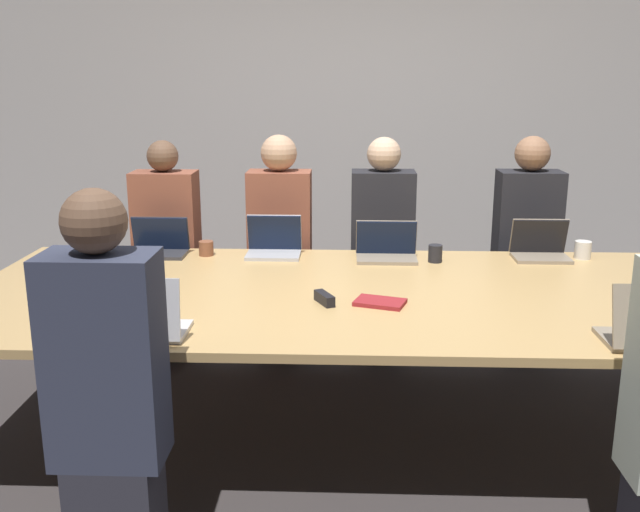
# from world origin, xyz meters

# --- Properties ---
(ground_plane) EXTENTS (24.00, 24.00, 0.00)m
(ground_plane) POSITION_xyz_m (0.00, 0.00, 0.00)
(ground_plane) COLOR #383333
(curtain_wall) EXTENTS (12.00, 0.06, 2.80)m
(curtain_wall) POSITION_xyz_m (0.00, 2.37, 1.40)
(curtain_wall) COLOR #BCB7B2
(curtain_wall) RESTS_ON ground_plane
(conference_table) EXTENTS (3.92, 1.68, 0.78)m
(conference_table) POSITION_xyz_m (0.00, 0.00, 0.73)
(conference_table) COLOR tan
(conference_table) RESTS_ON ground_plane
(laptop_far_center) EXTENTS (0.35, 0.22, 0.22)m
(laptop_far_center) POSITION_xyz_m (0.16, 0.63, 0.84)
(laptop_far_center) COLOR gray
(laptop_far_center) RESTS_ON conference_table
(person_far_center) EXTENTS (0.40, 0.24, 1.44)m
(person_far_center) POSITION_xyz_m (0.16, 1.09, 0.70)
(person_far_center) COLOR #2D2D38
(person_far_center) RESTS_ON ground_plane
(cup_far_center) EXTENTS (0.08, 0.08, 0.10)m
(cup_far_center) POSITION_xyz_m (0.44, 0.57, 0.83)
(cup_far_center) COLOR #232328
(cup_far_center) RESTS_ON conference_table
(laptop_far_right) EXTENTS (0.32, 0.23, 0.23)m
(laptop_far_right) POSITION_xyz_m (1.06, 0.69, 0.84)
(laptop_far_right) COLOR gray
(laptop_far_right) RESTS_ON conference_table
(person_far_right) EXTENTS (0.40, 0.24, 1.45)m
(person_far_right) POSITION_xyz_m (1.09, 1.13, 0.71)
(person_far_right) COLOR #2D2D38
(person_far_right) RESTS_ON ground_plane
(cup_far_right) EXTENTS (0.09, 0.09, 0.10)m
(cup_far_right) POSITION_xyz_m (1.31, 0.69, 0.83)
(cup_far_right) COLOR white
(cup_far_right) RESTS_ON conference_table
(laptop_near_left) EXTENTS (0.33, 0.26, 0.27)m
(laptop_near_left) POSITION_xyz_m (-0.88, -0.69, 0.85)
(laptop_near_left) COLOR silver
(laptop_near_left) RESTS_ON conference_table
(person_near_left) EXTENTS (0.40, 0.24, 1.45)m
(person_near_left) POSITION_xyz_m (-0.92, -1.07, 0.71)
(person_near_left) COLOR #2D2D38
(person_near_left) RESTS_ON ground_plane
(cup_near_left) EXTENTS (0.07, 0.07, 0.08)m
(cup_near_left) POSITION_xyz_m (-1.13, -0.59, 0.82)
(cup_near_left) COLOR brown
(cup_near_left) RESTS_ON conference_table
(laptop_far_left) EXTENTS (0.34, 0.22, 0.22)m
(laptop_far_left) POSITION_xyz_m (-1.18, 0.68, 0.84)
(laptop_far_left) COLOR #333338
(laptop_far_left) RESTS_ON conference_table
(person_far_left) EXTENTS (0.40, 0.24, 1.42)m
(person_far_left) POSITION_xyz_m (-1.22, 1.01, 0.69)
(person_far_left) COLOR #2D2D38
(person_far_left) RESTS_ON ground_plane
(cup_far_left) EXTENTS (0.09, 0.09, 0.09)m
(cup_far_left) POSITION_xyz_m (-0.90, 0.67, 0.82)
(cup_far_left) COLOR brown
(cup_far_left) RESTS_ON conference_table
(laptop_far_midleft) EXTENTS (0.32, 0.24, 0.24)m
(laptop_far_midleft) POSITION_xyz_m (-0.50, 0.70, 0.85)
(laptop_far_midleft) COLOR #B7B7BC
(laptop_far_midleft) RESTS_ON conference_table
(person_far_midleft) EXTENTS (0.40, 0.24, 1.45)m
(person_far_midleft) POSITION_xyz_m (-0.50, 1.07, 0.71)
(person_far_midleft) COLOR #2D2D38
(person_far_midleft) RESTS_ON ground_plane
(stapler) EXTENTS (0.11, 0.15, 0.05)m
(stapler) POSITION_xyz_m (-0.17, -0.21, 0.80)
(stapler) COLOR black
(stapler) RESTS_ON conference_table
(notebook) EXTENTS (0.26, 0.21, 0.02)m
(notebook) POSITION_xyz_m (0.09, -0.21, 0.79)
(notebook) COLOR maroon
(notebook) RESTS_ON conference_table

